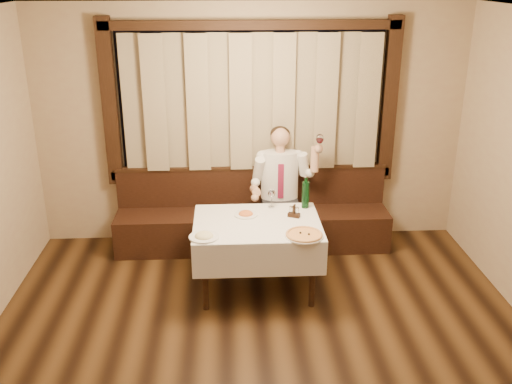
{
  "coord_description": "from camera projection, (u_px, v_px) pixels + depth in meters",
  "views": [
    {
      "loc": [
        -0.28,
        -3.49,
        3.1
      ],
      "look_at": [
        0.0,
        1.9,
        1.0
      ],
      "focal_mm": 40.0,
      "sensor_mm": 36.0,
      "label": 1
    }
  ],
  "objects": [
    {
      "name": "room",
      "position": [
        262.0,
        177.0,
        4.75
      ],
      "size": [
        5.01,
        6.01,
        2.81
      ],
      "color": "black",
      "rests_on": "ground"
    },
    {
      "name": "cruet_caddy",
      "position": [
        294.0,
        213.0,
        5.8
      ],
      "size": [
        0.13,
        0.1,
        0.13
      ],
      "rotation": [
        0.0,
        0.0,
        -0.41
      ],
      "color": "black",
      "rests_on": "dining_table"
    },
    {
      "name": "seated_man",
      "position": [
        281.0,
        181.0,
        6.55
      ],
      "size": [
        0.81,
        0.61,
        1.46
      ],
      "color": "black",
      "rests_on": "ground"
    },
    {
      "name": "banquette",
      "position": [
        252.0,
        221.0,
        6.81
      ],
      "size": [
        3.2,
        0.61,
        0.94
      ],
      "color": "black",
      "rests_on": "ground"
    },
    {
      "name": "dining_table",
      "position": [
        257.0,
        231.0,
        5.73
      ],
      "size": [
        1.27,
        0.97,
        0.76
      ],
      "color": "black",
      "rests_on": "ground"
    },
    {
      "name": "green_bottle",
      "position": [
        306.0,
        194.0,
        5.99
      ],
      "size": [
        0.08,
        0.08,
        0.35
      ],
      "rotation": [
        0.0,
        0.0,
        -0.16
      ],
      "color": "#0E451A",
      "rests_on": "dining_table"
    },
    {
      "name": "pasta_cream",
      "position": [
        204.0,
        234.0,
        5.34
      ],
      "size": [
        0.29,
        0.29,
        0.1
      ],
      "rotation": [
        0.0,
        0.0,
        -0.09
      ],
      "color": "white",
      "rests_on": "dining_table"
    },
    {
      "name": "table_wine_glass",
      "position": [
        272.0,
        194.0,
        5.99
      ],
      "size": [
        0.08,
        0.08,
        0.21
      ],
      "rotation": [
        0.0,
        0.0,
        0.26
      ],
      "color": "white",
      "rests_on": "dining_table"
    },
    {
      "name": "pizza",
      "position": [
        304.0,
        235.0,
        5.38
      ],
      "size": [
        0.37,
        0.37,
        0.04
      ],
      "rotation": [
        0.0,
        0.0,
        -0.13
      ],
      "color": "white",
      "rests_on": "dining_table"
    },
    {
      "name": "pasta_red",
      "position": [
        246.0,
        212.0,
        5.84
      ],
      "size": [
        0.24,
        0.24,
        0.08
      ],
      "rotation": [
        0.0,
        0.0,
        0.24
      ],
      "color": "white",
      "rests_on": "dining_table"
    }
  ]
}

